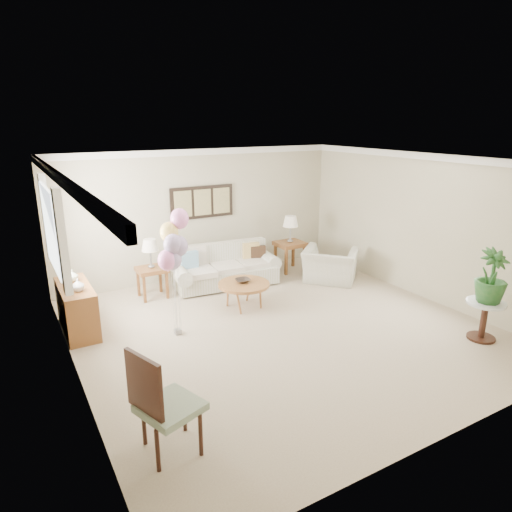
# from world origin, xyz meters

# --- Properties ---
(ground_plane) EXTENTS (6.00, 6.00, 0.00)m
(ground_plane) POSITION_xyz_m (0.00, 0.00, 0.00)
(ground_plane) COLOR #B8AA91
(room_shell) EXTENTS (6.04, 6.04, 2.60)m
(room_shell) POSITION_xyz_m (-0.11, 0.09, 1.63)
(room_shell) COLOR beige
(room_shell) RESTS_ON ground
(wall_art_triptych) EXTENTS (1.35, 0.06, 0.65)m
(wall_art_triptych) POSITION_xyz_m (0.00, 2.96, 1.55)
(wall_art_triptych) COLOR black
(wall_art_triptych) RESTS_ON ground
(sofa) EXTENTS (2.26, 1.01, 0.81)m
(sofa) POSITION_xyz_m (0.11, 2.23, 0.32)
(sofa) COLOR beige
(sofa) RESTS_ON ground
(end_table_left) EXTENTS (0.53, 0.48, 0.57)m
(end_table_left) POSITION_xyz_m (-1.33, 2.28, 0.48)
(end_table_left) COLOR brown
(end_table_left) RESTS_ON ground
(end_table_right) EXTENTS (0.58, 0.53, 0.64)m
(end_table_right) POSITION_xyz_m (1.73, 2.33, 0.53)
(end_table_right) COLOR brown
(end_table_right) RESTS_ON ground
(lamp_left) EXTENTS (0.30, 0.30, 0.53)m
(lamp_left) POSITION_xyz_m (-1.33, 2.28, 0.98)
(lamp_left) COLOR gray
(lamp_left) RESTS_ON end_table_left
(lamp_right) EXTENTS (0.32, 0.32, 0.57)m
(lamp_right) POSITION_xyz_m (1.73, 2.33, 1.07)
(lamp_right) COLOR gray
(lamp_right) RESTS_ON end_table_right
(coffee_table) EXTENTS (0.89, 0.89, 0.45)m
(coffee_table) POSITION_xyz_m (-0.10, 1.03, 0.41)
(coffee_table) COLOR olive
(coffee_table) RESTS_ON ground
(decor_bowl) EXTENTS (0.27, 0.27, 0.06)m
(decor_bowl) POSITION_xyz_m (-0.10, 1.07, 0.48)
(decor_bowl) COLOR black
(decor_bowl) RESTS_ON coffee_table
(armchair) EXTENTS (1.36, 1.37, 0.67)m
(armchair) POSITION_xyz_m (2.05, 1.36, 0.33)
(armchair) COLOR beige
(armchair) RESTS_ON ground
(side_table) EXTENTS (0.55, 0.55, 0.60)m
(side_table) POSITION_xyz_m (2.41, -1.79, 0.45)
(side_table) COLOR silver
(side_table) RESTS_ON ground
(potted_plant) EXTENTS (0.52, 0.52, 0.79)m
(potted_plant) POSITION_xyz_m (2.42, -1.80, 1.00)
(potted_plant) COLOR #1B5320
(potted_plant) RESTS_ON side_table
(accent_chair) EXTENTS (0.68, 0.68, 1.10)m
(accent_chair) POSITION_xyz_m (-2.50, -1.76, 0.57)
(accent_chair) COLOR #8CA286
(accent_chair) RESTS_ON ground
(credenza) EXTENTS (0.46, 1.20, 0.74)m
(credenza) POSITION_xyz_m (-2.76, 1.50, 0.37)
(credenza) COLOR brown
(credenza) RESTS_ON ground
(vase_white) EXTENTS (0.19, 0.19, 0.19)m
(vase_white) POSITION_xyz_m (-2.74, 1.25, 0.83)
(vase_white) COLOR silver
(vase_white) RESTS_ON credenza
(vase_sage) EXTENTS (0.22, 0.22, 0.18)m
(vase_sage) POSITION_xyz_m (-2.74, 1.74, 0.83)
(vase_sage) COLOR beige
(vase_sage) RESTS_ON credenza
(balloon_cluster) EXTENTS (0.57, 0.50, 1.92)m
(balloon_cluster) POSITION_xyz_m (-1.47, 0.62, 1.43)
(balloon_cluster) COLOR gray
(balloon_cluster) RESTS_ON ground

